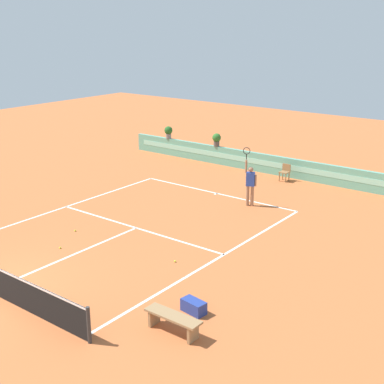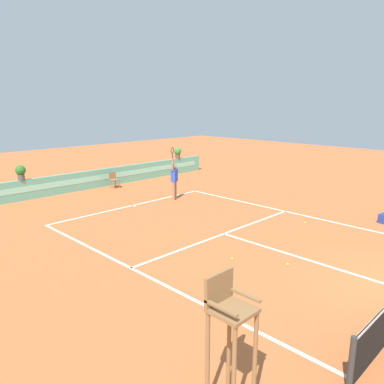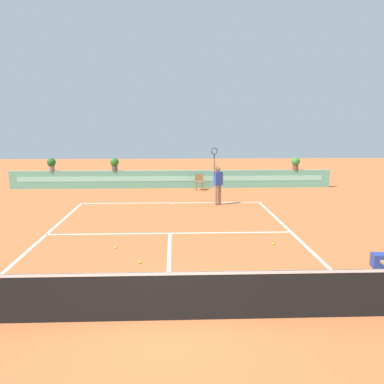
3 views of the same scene
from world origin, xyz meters
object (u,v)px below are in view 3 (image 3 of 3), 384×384
Objects in this scene: potted_plant_left at (115,163)px; ball_kid_chair at (199,181)px; tennis_player at (218,182)px; tennis_ball_by_sideline at (273,244)px; tennis_ball_near_baseline at (140,262)px; potted_plant_far_left at (51,164)px; tennis_ball_mid_court at (115,247)px; potted_plant_far_right at (296,163)px.

ball_kid_chair is at bearing -8.86° from potted_plant_left.
tennis_ball_by_sideline is (1.05, -6.42, -1.02)m from tennis_player.
potted_plant_far_left is at bearing 114.23° from tennis_ball_near_baseline.
potted_plant_far_right is at bearing 53.46° from tennis_ball_mid_court.
tennis_ball_mid_court and tennis_ball_by_sideline have the same top height.
ball_kid_chair is 12.50× the size of tennis_ball_mid_court.
potted_plant_far_right is (7.82, 13.07, 1.38)m from tennis_ball_near_baseline.
tennis_ball_mid_court is 11.85m from potted_plant_left.
tennis_ball_by_sideline is at bearing -108.73° from potted_plant_far_right.
potted_plant_far_left is (-8.76, 5.06, 0.36)m from tennis_player.
tennis_ball_by_sideline is at bearing 2.23° from tennis_ball_mid_court.
ball_kid_chair is at bearing -172.45° from potted_plant_far_right.
potted_plant_left is (-1.57, 11.66, 1.38)m from tennis_ball_mid_court.
tennis_player is at bearing 70.24° from tennis_ball_near_baseline.
tennis_ball_by_sideline is 15.16m from potted_plant_far_left.
tennis_ball_by_sideline is at bearing 22.01° from tennis_ball_near_baseline.
tennis_ball_near_baseline is (-2.29, -12.33, -0.44)m from ball_kid_chair.
potted_plant_far_left reaches higher than tennis_ball_near_baseline.
potted_plant_far_left and potted_plant_far_right have the same top height.
potted_plant_left is at bearing 171.14° from ball_kid_chair.
tennis_player is 7.32m from potted_plant_left.
tennis_player reaches higher than potted_plant_far_right.
tennis_player reaches higher than potted_plant_left.
tennis_ball_mid_court is (-3.71, -6.61, -1.02)m from tennis_player.
tennis_player is 8.57m from tennis_ball_near_baseline.
potted_plant_far_right is at bearing 7.55° from ball_kid_chair.
tennis_ball_mid_court is at bearing -66.59° from potted_plant_far_left.
ball_kid_chair reaches higher than tennis_ball_near_baseline.
potted_plant_far_left is at bearing 130.49° from tennis_ball_by_sideline.
tennis_ball_near_baseline is 1.00× the size of tennis_ball_mid_court.
potted_plant_left is at bearing 136.21° from tennis_player.
potted_plant_left is 3.48m from potted_plant_far_left.
tennis_player is (0.58, -4.33, 0.57)m from ball_kid_chair.
tennis_ball_near_baseline is 14.39m from potted_plant_far_left.
potted_plant_far_left is (-5.88, 13.07, 1.38)m from tennis_ball_near_baseline.
ball_kid_chair is 12.55m from tennis_ball_near_baseline.
potted_plant_left is (-6.32, 11.48, 1.38)m from tennis_ball_by_sideline.
potted_plant_far_right reaches higher than tennis_ball_by_sideline.
potted_plant_far_left is (-9.80, 11.48, 1.38)m from tennis_ball_by_sideline.
tennis_ball_mid_court is 12.79m from potted_plant_far_left.
ball_kid_chair is 4.40m from tennis_player.
potted_plant_left is 1.00× the size of potted_plant_far_right.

